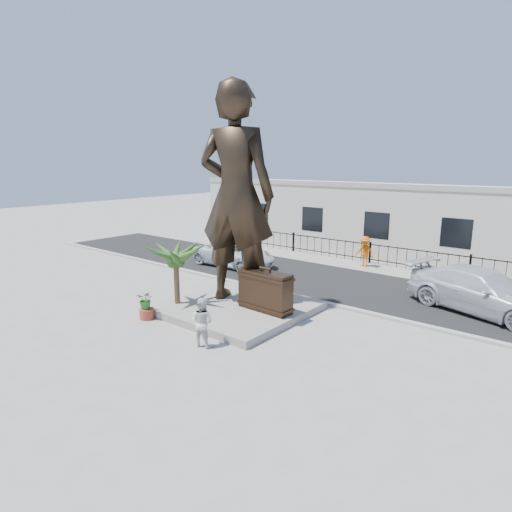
% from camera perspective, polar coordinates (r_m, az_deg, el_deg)
% --- Properties ---
extents(ground, '(100.00, 100.00, 0.00)m').
position_cam_1_polar(ground, '(16.16, -4.53, -9.19)').
color(ground, '#9E9991').
rests_on(ground, ground).
extents(street, '(40.00, 7.00, 0.01)m').
position_cam_1_polar(street, '(22.33, 9.76, -3.16)').
color(street, black).
rests_on(street, ground).
extents(curb, '(40.00, 0.25, 0.12)m').
position_cam_1_polar(curb, '(19.45, 4.66, -5.21)').
color(curb, '#A5A399').
rests_on(curb, ground).
extents(far_sidewalk, '(40.00, 2.50, 0.02)m').
position_cam_1_polar(far_sidewalk, '(25.79, 14.14, -1.23)').
color(far_sidewalk, '#9E9991').
rests_on(far_sidewalk, ground).
extents(plinth, '(5.20, 5.20, 0.30)m').
position_cam_1_polar(plinth, '(17.46, -2.33, -6.96)').
color(plinth, gray).
rests_on(plinth, ground).
extents(fence, '(22.00, 0.10, 1.20)m').
position_cam_1_polar(fence, '(26.37, 14.94, 0.34)').
color(fence, black).
rests_on(fence, ground).
extents(building, '(28.00, 7.00, 4.40)m').
position_cam_1_polar(building, '(29.95, 18.45, 4.64)').
color(building, silver).
rests_on(building, ground).
extents(statue, '(3.62, 2.88, 8.69)m').
position_cam_1_polar(statue, '(17.18, -2.66, 8.09)').
color(statue, black).
rests_on(statue, plinth).
extents(suitcase, '(2.23, 0.79, 1.55)m').
position_cam_1_polar(suitcase, '(16.54, 1.23, -4.69)').
color(suitcase, '#2F1F14').
rests_on(suitcase, plinth).
extents(tourist, '(0.91, 0.78, 1.65)m').
position_cam_1_polar(tourist, '(14.26, -7.19, -8.72)').
color(tourist, silver).
rests_on(tourist, ground).
extents(car_white, '(5.07, 2.39, 1.40)m').
position_cam_1_polar(car_white, '(24.85, -2.96, 0.28)').
color(car_white, silver).
rests_on(car_white, street).
extents(car_silver, '(6.41, 4.03, 1.73)m').
position_cam_1_polar(car_silver, '(19.40, 27.97, -4.20)').
color(car_silver, silver).
rests_on(car_silver, street).
extents(worker, '(1.21, 0.78, 1.76)m').
position_cam_1_polar(worker, '(25.33, 14.30, 0.58)').
color(worker, orange).
rests_on(worker, far_sidewalk).
extents(palm_tree, '(1.80, 1.80, 3.20)m').
position_cam_1_polar(palm_tree, '(17.98, -10.38, -7.08)').
color(palm_tree, '#2A501D').
rests_on(palm_tree, ground).
extents(planter, '(0.56, 0.56, 0.40)m').
position_cam_1_polar(planter, '(17.22, -14.36, -7.46)').
color(planter, '#A2402B').
rests_on(planter, ground).
extents(shrub, '(0.84, 0.80, 0.74)m').
position_cam_1_polar(shrub, '(17.03, -14.47, -5.65)').
color(shrub, '#2A6A22').
rests_on(shrub, planter).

